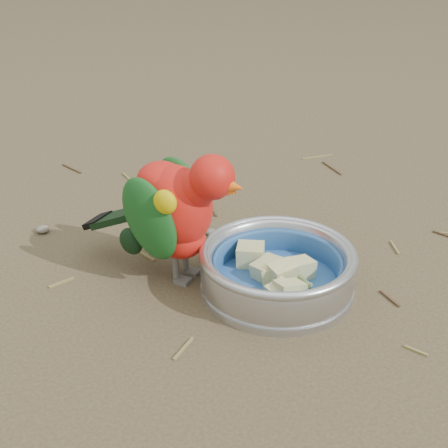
{
  "coord_description": "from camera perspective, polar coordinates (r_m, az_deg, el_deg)",
  "views": [
    {
      "loc": [
        -0.08,
        -0.71,
        0.47
      ],
      "look_at": [
        0.04,
        0.02,
        0.08
      ],
      "focal_mm": 50.0,
      "sensor_mm": 36.0,
      "label": 1
    }
  ],
  "objects": [
    {
      "name": "ground_debris",
      "position": [
        0.91,
        -1.28,
        -2.81
      ],
      "size": [
        0.9,
        0.8,
        0.01
      ],
      "primitive_type": null,
      "color": "olive",
      "rests_on": "ground"
    },
    {
      "name": "ground",
      "position": [
        0.85,
        -2.4,
        -5.52
      ],
      "size": [
        60.0,
        60.0,
        0.0
      ],
      "primitive_type": "plane",
      "color": "brown"
    },
    {
      "name": "food_bowl",
      "position": [
        0.84,
        4.84,
        -5.6
      ],
      "size": [
        0.2,
        0.2,
        0.02
      ],
      "primitive_type": "cylinder",
      "color": "#B2B2BA",
      "rests_on": "ground"
    },
    {
      "name": "lory_parrot",
      "position": [
        0.83,
        -4.4,
        0.6
      ],
      "size": [
        0.24,
        0.22,
        0.18
      ],
      "primitive_type": null,
      "rotation": [
        0.0,
        0.0,
        -2.24
      ],
      "color": "red",
      "rests_on": "ground"
    },
    {
      "name": "bowl_wall",
      "position": [
        0.82,
        4.92,
        -3.85
      ],
      "size": [
        0.2,
        0.2,
        0.04
      ],
      "primitive_type": null,
      "color": "#B2B2BA",
      "rests_on": "food_bowl"
    },
    {
      "name": "fruit_wedges",
      "position": [
        0.82,
        4.9,
        -4.27
      ],
      "size": [
        0.12,
        0.12,
        0.03
      ],
      "primitive_type": null,
      "color": "#D2CF88",
      "rests_on": "food_bowl"
    }
  ]
}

